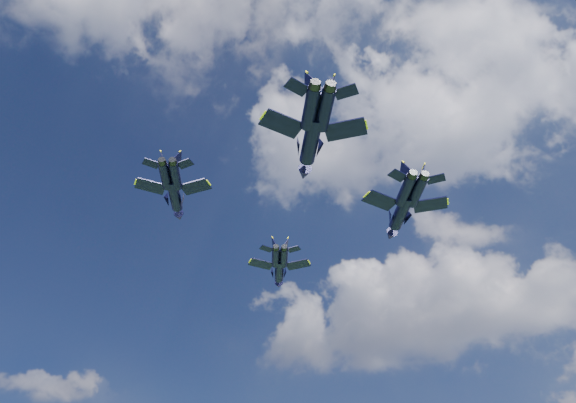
{
  "coord_description": "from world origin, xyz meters",
  "views": [
    {
      "loc": [
        29.31,
        -63.72,
        10.26
      ],
      "look_at": [
        2.37,
        -4.81,
        64.25
      ],
      "focal_mm": 35.0,
      "sensor_mm": 36.0,
      "label": 1
    }
  ],
  "objects_px": {
    "jet_left": "(175,196)",
    "jet_lead": "(279,271)",
    "jet_slot": "(310,143)",
    "jet_right": "(400,213)"
  },
  "relations": [
    {
      "from": "jet_lead",
      "to": "jet_right",
      "type": "height_order",
      "value": "jet_lead"
    },
    {
      "from": "jet_left",
      "to": "jet_right",
      "type": "height_order",
      "value": "jet_left"
    },
    {
      "from": "jet_lead",
      "to": "jet_right",
      "type": "bearing_deg",
      "value": -45.03
    },
    {
      "from": "jet_left",
      "to": "jet_right",
      "type": "xyz_separation_m",
      "value": [
        30.55,
        14.68,
        -2.79
      ]
    },
    {
      "from": "jet_lead",
      "to": "jet_right",
      "type": "distance_m",
      "value": 25.06
    },
    {
      "from": "jet_left",
      "to": "jet_right",
      "type": "relative_size",
      "value": 0.91
    },
    {
      "from": "jet_lead",
      "to": "jet_slot",
      "type": "relative_size",
      "value": 0.77
    },
    {
      "from": "jet_left",
      "to": "jet_right",
      "type": "bearing_deg",
      "value": 0.07
    },
    {
      "from": "jet_left",
      "to": "jet_lead",
      "type": "bearing_deg",
      "value": 47.69
    },
    {
      "from": "jet_lead",
      "to": "jet_left",
      "type": "distance_m",
      "value": 23.71
    }
  ]
}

